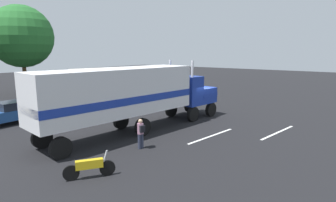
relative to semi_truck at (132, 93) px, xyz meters
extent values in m
plane|color=black|center=(6.10, -1.03, -2.52)|extent=(120.00, 120.00, 0.00)
cube|color=silver|center=(2.24, -4.53, -2.52)|extent=(4.38, 0.74, 0.01)
cube|color=silver|center=(5.50, -7.58, -2.52)|extent=(4.38, 0.81, 0.01)
cube|color=#193399|center=(6.79, -0.77, -0.82)|extent=(2.07, 2.69, 1.20)
cube|color=#193399|center=(5.20, -0.59, -0.32)|extent=(1.67, 2.64, 2.20)
cube|color=silver|center=(7.73, -0.88, -0.82)|extent=(0.32, 2.10, 1.08)
cube|color=#193399|center=(6.79, -0.77, -0.76)|extent=(2.07, 2.73, 0.36)
cylinder|color=silver|center=(4.78, 0.56, 0.28)|extent=(0.18, 0.18, 3.40)
cylinder|color=silver|center=(4.53, -1.63, 0.28)|extent=(0.18, 0.18, 3.40)
cube|color=silver|center=(-1.11, 0.12, 0.23)|extent=(10.73, 3.76, 2.80)
cube|color=#193399|center=(-1.11, 0.12, -0.19)|extent=(10.73, 3.80, 0.44)
cylinder|color=silver|center=(5.77, 0.65, -1.57)|extent=(1.36, 0.78, 0.64)
cylinder|color=black|center=(7.21, 0.29, -1.97)|extent=(1.13, 0.42, 1.10)
cylinder|color=black|center=(6.97, -1.90, -1.97)|extent=(1.13, 0.42, 1.10)
cylinder|color=black|center=(4.93, 0.54, -1.97)|extent=(1.13, 0.42, 1.10)
cylinder|color=black|center=(4.68, -1.64, -1.97)|extent=(1.13, 0.42, 1.10)
cylinder|color=black|center=(0.01, 1.10, -1.97)|extent=(1.13, 0.42, 1.10)
cylinder|color=black|center=(-0.24, -1.09, -1.97)|extent=(1.13, 0.42, 1.10)
cylinder|color=black|center=(-5.21, 1.69, -1.97)|extent=(1.13, 0.42, 1.10)
cylinder|color=black|center=(-5.45, -0.50, -1.97)|extent=(1.13, 0.42, 1.10)
cylinder|color=#2D3347|center=(-2.10, -2.55, -2.11)|extent=(0.18, 0.18, 0.82)
cylinder|color=#2D3347|center=(-1.96, -2.60, -2.11)|extent=(0.18, 0.18, 0.82)
cylinder|color=#A5728C|center=(-2.03, -2.58, -1.41)|extent=(0.34, 0.34, 0.58)
sphere|color=tan|center=(-2.03, -2.58, -1.01)|extent=(0.23, 0.23, 0.23)
cube|color=black|center=(-2.09, -2.77, -1.39)|extent=(0.30, 0.23, 0.36)
cube|color=#BFB29E|center=(8.75, 10.09, -0.57)|extent=(11.28, 4.50, 2.90)
cube|color=black|center=(8.75, 10.09, 0.01)|extent=(10.64, 4.42, 0.90)
cylinder|color=black|center=(12.99, 10.46, -2.02)|extent=(1.03, 0.46, 1.00)
cylinder|color=black|center=(12.58, 8.24, -2.02)|extent=(1.03, 0.46, 1.00)
cylinder|color=black|center=(5.32, 11.87, -2.02)|extent=(1.03, 0.46, 1.00)
cylinder|color=black|center=(4.91, 9.65, -2.02)|extent=(1.03, 0.46, 1.00)
cube|color=#234C8C|center=(-3.72, 8.61, -1.85)|extent=(4.48, 2.00, 0.70)
cube|color=#1E232D|center=(-3.52, 8.62, -1.23)|extent=(2.18, 1.75, 0.55)
cylinder|color=black|center=(-2.18, 7.90, -2.20)|extent=(0.65, 0.25, 0.64)
cylinder|color=black|center=(-2.26, 9.46, -2.20)|extent=(0.65, 0.25, 0.64)
cylinder|color=black|center=(-5.32, -3.72, -2.19)|extent=(0.61, 0.44, 0.66)
cylinder|color=black|center=(-6.53, -2.93, -2.19)|extent=(0.61, 0.44, 0.66)
cube|color=gold|center=(-5.93, -3.33, -1.91)|extent=(1.05, 0.80, 0.36)
cylinder|color=silver|center=(-5.40, -3.67, -1.74)|extent=(0.28, 0.21, 0.69)
cylinder|color=brown|center=(3.39, 20.89, -0.37)|extent=(0.44, 0.44, 4.32)
sphere|color=#25662A|center=(3.39, 20.89, 4.28)|extent=(7.10, 7.10, 7.10)
camera|label=1|loc=(-12.60, -12.47, 2.67)|focal=29.95mm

